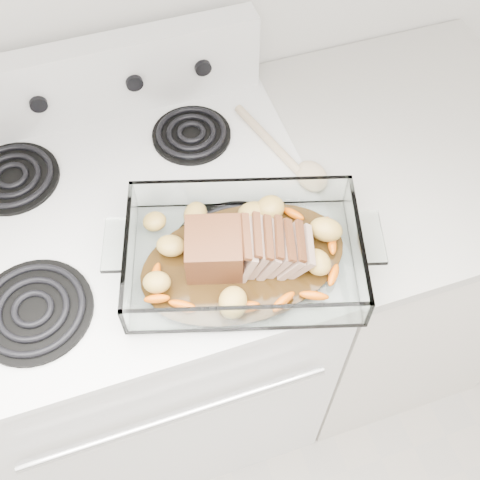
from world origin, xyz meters
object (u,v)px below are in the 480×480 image
object	(u,v)px
electric_range	(150,318)
baking_dish	(243,257)
pork_roast	(236,251)
counter_right	(381,253)

from	to	relation	value
electric_range	baking_dish	xyz separation A→B (m)	(0.19, -0.19, 0.48)
baking_dish	pork_roast	distance (m)	0.03
baking_dish	pork_roast	bearing A→B (deg)	-163.56
electric_range	counter_right	distance (m)	0.67
counter_right	pork_roast	size ratio (longest dim) A/B	4.09
electric_range	pork_roast	xyz separation A→B (m)	(0.18, -0.19, 0.51)
pork_roast	electric_range	bearing A→B (deg)	122.08
counter_right	baking_dish	distance (m)	0.71
counter_right	baking_dish	xyz separation A→B (m)	(-0.47, -0.19, 0.50)
counter_right	pork_roast	bearing A→B (deg)	-159.16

